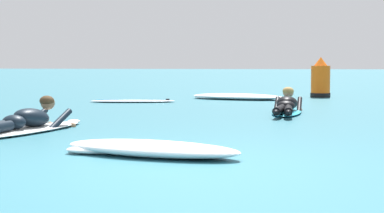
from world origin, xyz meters
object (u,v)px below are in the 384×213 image
(surfer_far, at_px, (286,107))
(channel_marker_buoy, at_px, (320,81))
(surfer_near, at_px, (26,123))
(drifting_surfboard, at_px, (133,101))

(surfer_far, relative_size, channel_marker_buoy, 2.20)
(surfer_near, distance_m, surfer_far, 5.10)
(surfer_far, relative_size, drifting_surfboard, 1.15)
(surfer_near, relative_size, surfer_far, 1.08)
(surfer_far, distance_m, drifting_surfboard, 4.59)
(surfer_far, xyz_separation_m, drifting_surfboard, (-3.63, 2.80, -0.11))
(surfer_near, height_order, surfer_far, same)
(surfer_far, bearing_deg, drifting_surfboard, 142.32)
(drifting_surfboard, bearing_deg, channel_marker_buoy, 31.49)
(surfer_near, bearing_deg, drifting_surfboard, 89.94)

